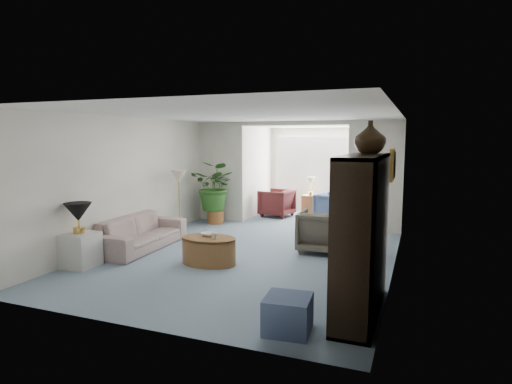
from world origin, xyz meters
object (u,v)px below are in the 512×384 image
at_px(floor_lamp, 179,177).
at_px(coffee_table, 209,251).
at_px(table_lamp, 78,212).
at_px(ottoman, 288,314).
at_px(end_table, 80,250).
at_px(entertainment_cabinet, 362,235).
at_px(wingback_chair, 322,231).
at_px(sunroom_table, 311,204).
at_px(sunroom_chair_maroon, 277,203).
at_px(side_table_dark, 363,234).
at_px(cabinet_urn, 370,137).
at_px(framed_picture, 393,165).
at_px(coffee_bowl, 209,234).
at_px(coffee_cup, 214,237).
at_px(sunroom_chair_blue, 332,207).
at_px(plant_pot, 216,217).
at_px(sofa, 141,232).

distance_m(floor_lamp, coffee_table, 2.83).
xyz_separation_m(table_lamp, ottoman, (3.85, -1.03, -0.71)).
relative_size(end_table, entertainment_cabinet, 0.29).
relative_size(wingback_chair, sunroom_table, 1.63).
xyz_separation_m(table_lamp, sunroom_chair_maroon, (1.54, 5.51, -0.54)).
height_order(wingback_chair, ottoman, wingback_chair).
height_order(side_table_dark, cabinet_urn, cabinet_urn).
distance_m(framed_picture, coffee_bowl, 3.18).
distance_m(table_lamp, side_table_dark, 4.98).
bearing_deg(coffee_bowl, coffee_cup, -45.00).
height_order(wingback_chair, sunroom_chair_blue, wingback_chair).
height_order(end_table, coffee_bowl, end_table).
bearing_deg(wingback_chair, coffee_cup, 44.99).
distance_m(framed_picture, entertainment_cabinet, 1.76).
bearing_deg(wingback_chair, plant_pot, -30.82).
bearing_deg(sunroom_chair_maroon, sunroom_chair_blue, 98.84).
height_order(table_lamp, ottoman, table_lamp).
distance_m(sofa, table_lamp, 1.49).
relative_size(coffee_cup, entertainment_cabinet, 0.06).
bearing_deg(sunroom_chair_blue, end_table, 159.98).
xyz_separation_m(floor_lamp, plant_pot, (0.31, 1.17, -1.09)).
height_order(end_table, sunroom_chair_maroon, sunroom_chair_maroon).
relative_size(sofa, ottoman, 4.33).
relative_size(floor_lamp, side_table_dark, 0.55).
height_order(floor_lamp, sunroom_table, floor_lamp).
distance_m(coffee_table, entertainment_cabinet, 2.96).
bearing_deg(sunroom_chair_maroon, cabinet_urn, 38.47).
relative_size(side_table_dark, entertainment_cabinet, 0.34).
height_order(plant_pot, sunroom_chair_maroon, sunroom_chair_maroon).
distance_m(sofa, sunroom_chair_blue, 5.03).
relative_size(side_table_dark, sunroom_chair_maroon, 0.81).
bearing_deg(ottoman, sunroom_chair_blue, 97.13).
bearing_deg(sunroom_chair_blue, side_table_dark, -149.40).
height_order(sofa, coffee_table, sofa).
bearing_deg(cabinet_urn, coffee_cup, 167.64).
relative_size(coffee_cup, ottoman, 0.22).
relative_size(table_lamp, coffee_bowl, 1.86).
bearing_deg(plant_pot, coffee_cup, -63.64).
xyz_separation_m(framed_picture, sofa, (-4.54, -0.00, -1.39)).
height_order(end_table, sunroom_chair_blue, sunroom_chair_blue).
distance_m(side_table_dark, plant_pot, 4.00).
bearing_deg(end_table, entertainment_cabinet, -2.88).
bearing_deg(sunroom_table, end_table, -110.06).
relative_size(coffee_cup, plant_pot, 0.26).
height_order(framed_picture, coffee_table, framed_picture).
relative_size(floor_lamp, ottoman, 0.74).
bearing_deg(plant_pot, table_lamp, -96.01).
relative_size(framed_picture, wingback_chair, 0.59).
xyz_separation_m(side_table_dark, sunroom_chair_maroon, (-2.64, 2.85, 0.04)).
relative_size(end_table, ottoman, 1.15).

